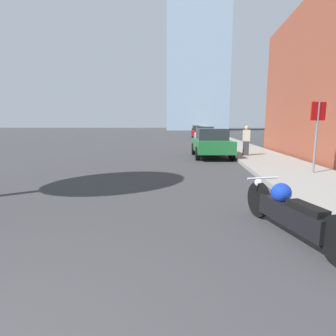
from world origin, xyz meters
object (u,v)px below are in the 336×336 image
parked_car_black (196,129)px  stop_sign (317,125)px  parked_car_green (211,143)px  parked_car_silver (199,131)px  parked_car_white (204,135)px  parked_car_red (199,132)px  motorcycle (290,211)px  pedestrian (246,140)px

parked_car_black → stop_sign: 52.69m
parked_car_green → parked_car_silver: parked_car_silver is taller
parked_car_white → parked_car_red: 13.00m
motorcycle → parked_car_green: (-0.52, 10.47, 0.40)m
pedestrian → parked_car_red: bearing=94.8°
parked_car_black → stop_sign: (3.32, -52.58, 0.88)m
pedestrian → parked_car_white: bearing=99.3°
parked_car_red → pedestrian: pedestrian is taller
stop_sign → pedestrian: bearing=103.6°
parked_car_red → parked_car_black: bearing=90.6°
parked_car_green → parked_car_silver: bearing=85.5°
parked_car_black → parked_car_white: bearing=-88.2°
parked_car_red → motorcycle: bearing=-88.5°
parked_car_white → parked_car_silver: size_ratio=0.91×
parked_car_green → pedestrian: pedestrian is taller
parked_car_silver → parked_car_black: bearing=95.2°
parked_car_green → parked_car_white: size_ratio=1.06×
stop_sign → motorcycle: bearing=-116.8°
parked_car_white → parked_car_black: parked_car_black is taller
motorcycle → parked_car_red: 33.93m
motorcycle → stop_sign: bearing=46.0°
parked_car_red → parked_car_silver: 11.48m
motorcycle → pedestrian: (1.32, 10.28, 0.55)m
motorcycle → parked_car_silver: 45.40m
parked_car_red → parked_car_black: (-0.10, 23.75, 0.05)m
parked_car_white → parked_car_silver: (0.01, 24.47, -0.00)m
parked_car_red → pedestrian: bearing=-84.9°
motorcycle → parked_car_red: (-0.64, 33.92, 0.42)m
motorcycle → stop_sign: size_ratio=1.05×
pedestrian → parked_car_black: bearing=92.5°
parked_car_white → parked_car_red: size_ratio=0.96×
parked_car_red → pedestrian: size_ratio=2.69×
stop_sign → pedestrian: 5.39m
parked_car_green → parked_car_silver: 34.93m
parked_car_green → pedestrian: size_ratio=2.74×
motorcycle → parked_car_red: size_ratio=0.58×
motorcycle → parked_car_red: parked_car_red is taller
parked_car_red → parked_car_silver: bearing=89.2°
parked_car_white → parked_car_red: bearing=90.1°
parked_car_black → pedestrian: parked_car_black is taller
parked_car_red → stop_sign: 29.02m
parked_car_black → motorcycle: bearing=-88.0°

